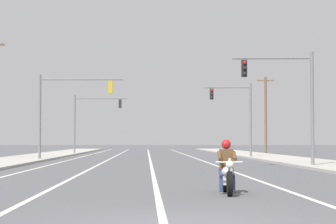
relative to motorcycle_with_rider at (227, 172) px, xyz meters
name	(u,v)px	position (x,y,z in m)	size (l,w,h in m)	color
ground_plane	(177,224)	(-1.64, -6.30, -0.59)	(400.00, 400.00, 0.00)	#515156
lane_stripe_center	(150,157)	(-1.87, 38.70, -0.58)	(0.16, 100.00, 0.01)	beige
lane_stripe_left	(113,157)	(-4.99, 38.70, -0.58)	(0.16, 100.00, 0.01)	beige
lane_stripe_right	(193,157)	(1.85, 38.70, -0.58)	(0.16, 100.00, 0.01)	beige
lane_stripe_far_left	(80,157)	(-7.83, 38.70, -0.58)	(0.16, 100.00, 0.01)	beige
sidewalk_kerb_right	(276,158)	(8.07, 33.70, -0.52)	(4.40, 110.00, 0.14)	#ADA89E
sidewalk_kerb_left	(28,158)	(-11.35, 33.70, -0.52)	(4.40, 110.00, 0.14)	#ADA89E
motorcycle_with_rider	(227,172)	(0.00, 0.00, 0.00)	(0.70, 2.19, 1.46)	black
traffic_signal_near_right	(289,91)	(5.49, 17.06, 3.48)	(4.34, 0.44, 6.20)	slate
traffic_signal_near_left	(65,103)	(-8.04, 29.67, 3.58)	(6.08, 0.39, 6.20)	slate
traffic_signal_mid_right	(238,109)	(5.43, 36.34, 3.45)	(3.89, 0.37, 6.20)	slate
traffic_signal_mid_left	(90,115)	(-8.00, 51.02, 3.56)	(5.68, 0.37, 6.20)	slate
utility_pole_right_far	(266,114)	(10.58, 51.63, 3.72)	(1.87, 0.26, 8.25)	brown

